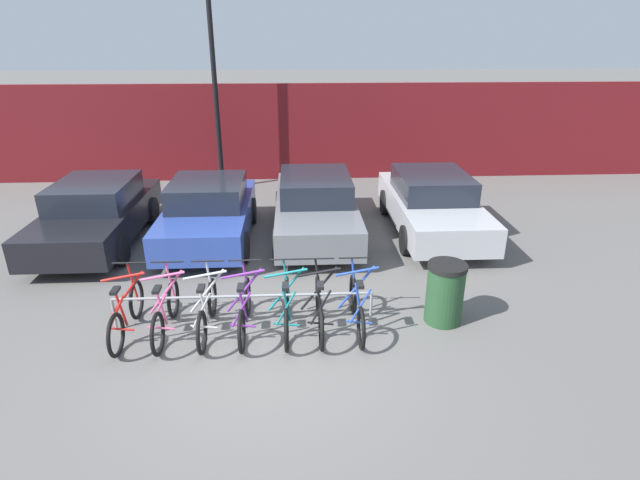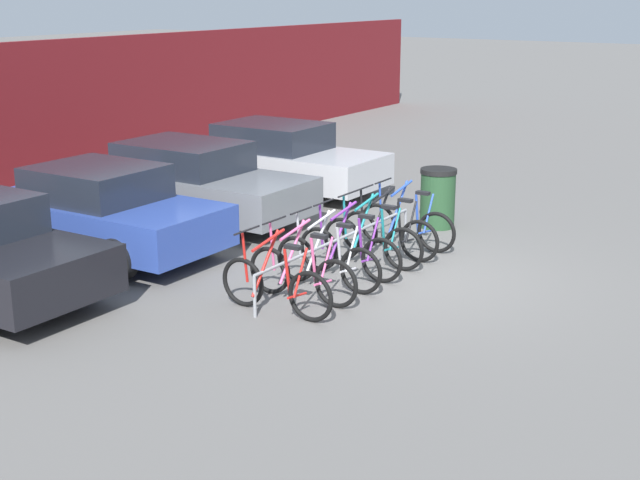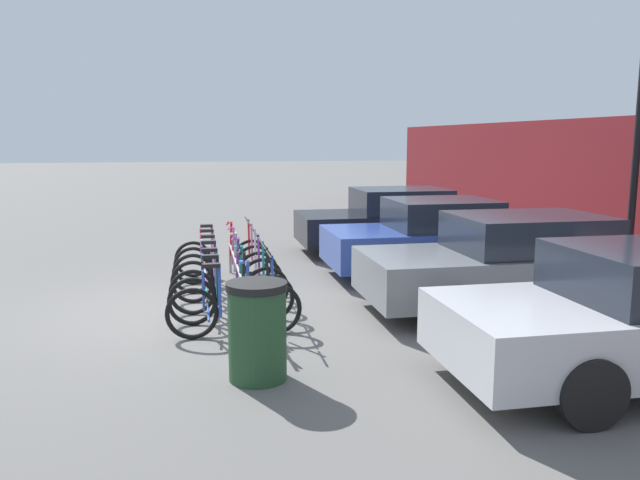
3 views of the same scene
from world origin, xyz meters
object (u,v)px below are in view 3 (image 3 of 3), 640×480
Objects in this scene: bicycle_pink at (224,262)px; bicycle_purple at (228,277)px; bicycle_red at (223,256)px; bicycle_teal at (230,287)px; car_black at (396,221)px; car_grey at (520,263)px; bicycle_silver at (226,270)px; bicycle_blue at (235,308)px; car_blue at (436,238)px; bicycle_black at (232,296)px; bike_rack at (237,269)px; trash_bin at (257,331)px.

bicycle_purple is at bearing -3.50° from bicycle_pink.
bicycle_red is 0.60m from bicycle_pink.
bicycle_pink is 1.00× the size of bicycle_purple.
bicycle_red and bicycle_teal have the same top height.
bicycle_red and bicycle_purple have the same top height.
car_grey is at bearing 3.25° from car_black.
bicycle_silver is 2.36m from bicycle_blue.
car_blue reaches higher than bicycle_silver.
car_grey is at bearing 87.59° from bicycle_black.
car_blue is 0.86× the size of car_grey.
bicycle_silver is 1.76m from bicycle_black.
car_black is (-3.01, 3.86, 0.31)m from bicycle_silver.
bike_rack is at bearing -108.38° from car_grey.
car_black is 2.48m from car_blue.
bicycle_blue is (2.36, 0.00, 0.00)m from bicycle_silver.
car_blue and car_grey have the same top height.
car_black is (-4.25, 3.86, 0.31)m from bicycle_teal.
car_black and car_grey have the same top height.
car_blue is 2.43m from car_grey.
bicycle_black is 0.40× the size of car_black.
bicycle_teal is 5.75m from car_black.
bicycle_black is (0.52, 0.00, 0.00)m from bicycle_teal.
bicycle_pink is at bearing -91.70° from car_blue.
car_black is at bearing 140.28° from bicycle_black.
bicycle_silver is 4.90m from car_black.
bicycle_pink is 1.00× the size of bicycle_teal.
trash_bin is at bearing 6.58° from bicycle_blue.
car_grey is (2.41, 0.34, 0.00)m from car_blue.
car_black and car_blue have the same top height.
car_blue is (-2.29, 3.80, 0.31)m from bicycle_black.
trash_bin is at bearing -64.35° from car_grey.
bicycle_teal is at bearing -12.23° from bike_rack.
bicycle_black is 1.00× the size of bicycle_blue.
bike_rack is at bearing 176.07° from bicycle_blue.
bike_rack is 0.59m from bicycle_silver.
trash_bin is at bearing 0.04° from bicycle_purple.
bicycle_black is (1.18, 0.00, 0.00)m from bicycle_purple.
bicycle_pink is 2.40m from bicycle_black.
bicycle_blue is (1.77, 0.00, 0.00)m from bicycle_purple.
bicycle_purple reaches higher than bike_rack.
bicycle_silver is at bearing -114.48° from car_grey.
bicycle_blue is at bearing -4.73° from bike_rack.
bike_rack is 0.71m from bicycle_teal.
bicycle_silver is at bearing -177.17° from bicycle_teal.
car_blue is (2.48, -0.06, -0.00)m from car_black.
bike_rack is 4.02× the size of trash_bin.
bicycle_pink reaches higher than trash_bin.
bicycle_purple is 1.18m from bicycle_black.
bicycle_teal is at bearing 179.29° from bicycle_black.
car_blue is 5.67m from trash_bin.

